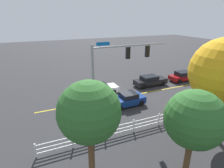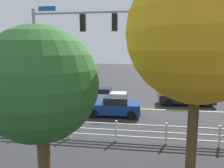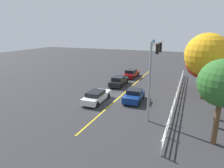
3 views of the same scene
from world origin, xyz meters
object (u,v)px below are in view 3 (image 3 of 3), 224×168
Objects in this scene: car_1 at (131,73)px; tree_3 at (207,55)px; car_2 at (96,96)px; car_3 at (134,96)px; car_0 at (119,81)px; tree_2 at (222,83)px; tree_1 at (202,62)px.

tree_3 is (7.85, 11.54, 4.77)m from car_1.
car_3 is at bearing -66.51° from car_2.
car_2 is at bearing 178.73° from car_0.
tree_3 reaches higher than car_2.
car_0 is 0.75× the size of tree_2.
tree_3 is (-5.90, 11.67, 4.79)m from car_2.
car_1 is at bearing -146.70° from tree_2.
car_3 is 0.62× the size of tree_2.
car_2 is 13.93m from tree_3.
car_1 is 0.74× the size of tree_2.
tree_1 is 0.97× the size of tree_2.
car_2 is (13.75, -0.13, -0.02)m from car_1.
tree_1 is at bearing -106.01° from car_1.
car_0 is 1.00× the size of car_2.
car_3 is (11.87, 3.98, 0.00)m from car_1.
tree_3 reaches higher than car_1.
car_1 is (-6.03, 0.14, -0.02)m from car_0.
car_3 is (5.84, 4.13, -0.02)m from car_0.
tree_2 reaches higher than tree_1.
car_1 is 14.75m from tree_3.
tree_3 is at bearing -123.23° from car_1.
tree_1 is (-2.57, 11.46, 3.25)m from car_0.
tree_2 reaches higher than car_1.
car_0 is 7.72m from car_2.
car_3 is at bearing -160.48° from car_1.
car_0 is 1.01× the size of car_1.
car_2 is 13.73m from tree_2.
tree_1 is 4.65m from tree_3.
car_2 is at bearing -63.18° from tree_3.
car_3 is at bearing -61.95° from tree_3.
car_0 is 0.77× the size of tree_1.
car_1 is 12.52m from car_3.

